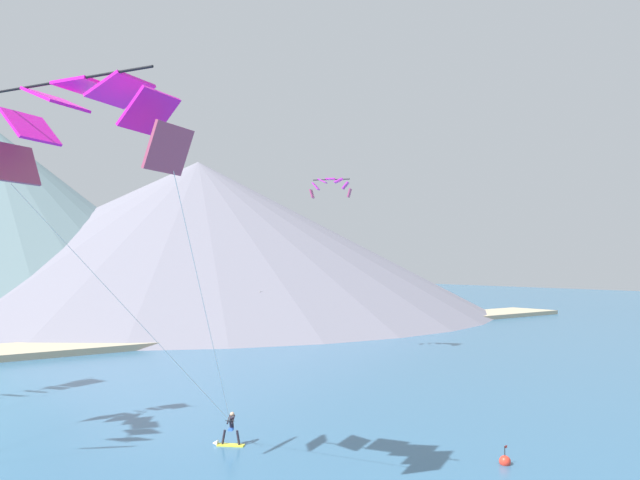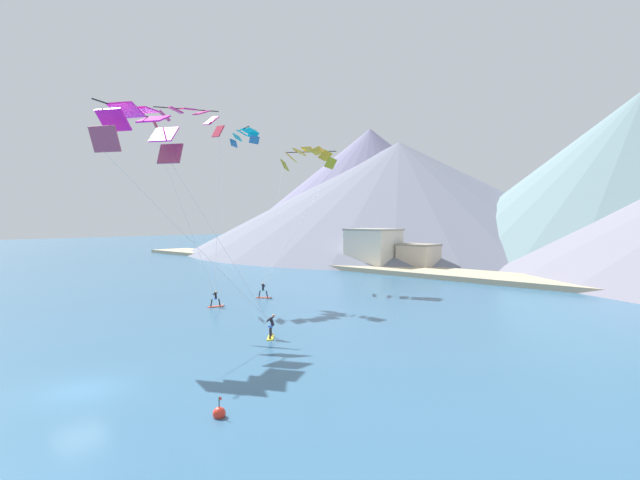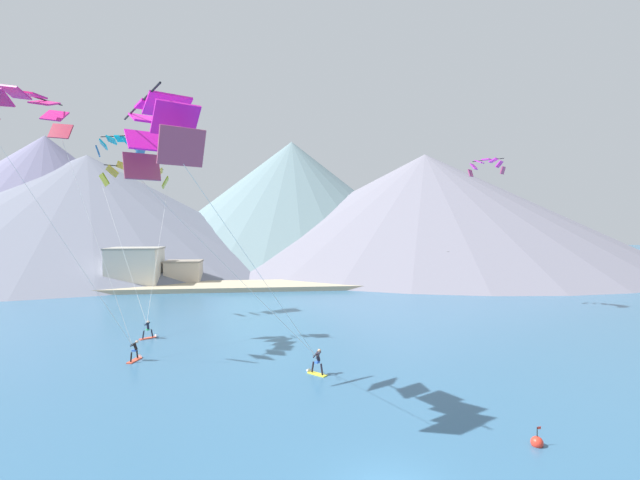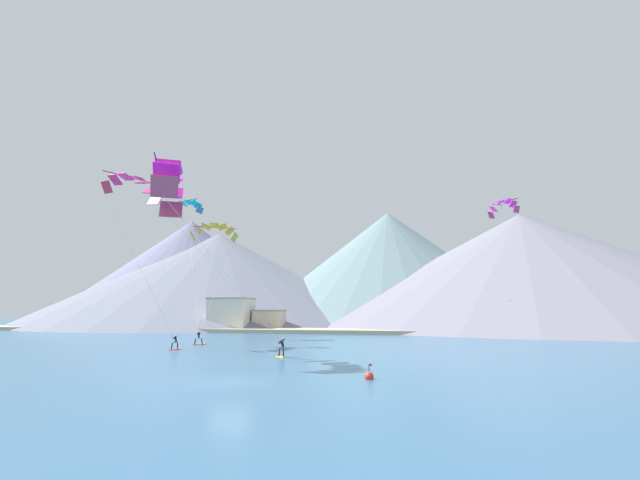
{
  "view_description": "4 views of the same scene",
  "coord_description": "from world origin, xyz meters",
  "px_view_note": "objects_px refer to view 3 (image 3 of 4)",
  "views": [
    {
      "loc": [
        -17.67,
        -16.01,
        9.69
      ],
      "look_at": [
        3.81,
        12.37,
        11.01
      ],
      "focal_mm": 35.0,
      "sensor_mm": 36.0,
      "label": 1
    },
    {
      "loc": [
        25.23,
        -9.44,
        8.49
      ],
      "look_at": [
        3.33,
        13.69,
        7.1
      ],
      "focal_mm": 28.0,
      "sensor_mm": 36.0,
      "label": 2
    },
    {
      "loc": [
        -4.6,
        -15.3,
        10.13
      ],
      "look_at": [
        -0.31,
        19.86,
        9.04
      ],
      "focal_mm": 24.0,
      "sensor_mm": 36.0,
      "label": 3
    },
    {
      "loc": [
        10.7,
        -24.13,
        4.08
      ],
      "look_at": [
        2.14,
        14.04,
        10.58
      ],
      "focal_mm": 24.0,
      "sensor_mm": 36.0,
      "label": 4
    }
  ],
  "objects_px": {
    "parafoil_kite_distant_low_drift": "(120,144)",
    "parafoil_kite_mid_center": "(135,173)",
    "kitesurfer_mid_center": "(150,333)",
    "parafoil_kite_near_trail": "(29,108)",
    "parafoil_kite_distant_high_outer": "(486,165)",
    "kitesurfer_near_lead": "(315,366)",
    "race_marker_buoy": "(537,442)",
    "kitesurfer_near_trail": "(136,354)",
    "parafoil_kite_near_lead": "(159,130)"
  },
  "relations": [
    {
      "from": "parafoil_kite_distant_low_drift",
      "to": "parafoil_kite_mid_center",
      "type": "bearing_deg",
      "value": 100.43
    },
    {
      "from": "parafoil_kite_mid_center",
      "to": "kitesurfer_mid_center",
      "type": "bearing_deg",
      "value": -68.5
    },
    {
      "from": "parafoil_kite_near_trail",
      "to": "parafoil_kite_distant_low_drift",
      "type": "height_order",
      "value": "parafoil_kite_near_trail"
    },
    {
      "from": "parafoil_kite_distant_high_outer",
      "to": "parafoil_kite_distant_low_drift",
      "type": "bearing_deg",
      "value": -164.46
    },
    {
      "from": "parafoil_kite_near_trail",
      "to": "parafoil_kite_distant_low_drift",
      "type": "relative_size",
      "value": 4.64
    },
    {
      "from": "kitesurfer_near_lead",
      "to": "race_marker_buoy",
      "type": "height_order",
      "value": "kitesurfer_near_lead"
    },
    {
      "from": "parafoil_kite_near_trail",
      "to": "race_marker_buoy",
      "type": "height_order",
      "value": "parafoil_kite_near_trail"
    },
    {
      "from": "race_marker_buoy",
      "to": "kitesurfer_mid_center",
      "type": "bearing_deg",
      "value": 136.2
    },
    {
      "from": "kitesurfer_near_lead",
      "to": "parafoil_kite_distant_high_outer",
      "type": "xyz_separation_m",
      "value": [
        23.72,
        21.33,
        17.24
      ]
    },
    {
      "from": "parafoil_kite_distant_high_outer",
      "to": "kitesurfer_near_trail",
      "type": "bearing_deg",
      "value": -155.7
    },
    {
      "from": "kitesurfer_near_lead",
      "to": "parafoil_kite_distant_low_drift",
      "type": "distance_m",
      "value": 25.34
    },
    {
      "from": "parafoil_kite_near_trail",
      "to": "kitesurfer_near_lead",
      "type": "bearing_deg",
      "value": -17.68
    },
    {
      "from": "parafoil_kite_mid_center",
      "to": "parafoil_kite_distant_high_outer",
      "type": "xyz_separation_m",
      "value": [
        41.83,
        -0.62,
        1.53
      ]
    },
    {
      "from": "parafoil_kite_distant_high_outer",
      "to": "parafoil_kite_distant_low_drift",
      "type": "relative_size",
      "value": 0.96
    },
    {
      "from": "parafoil_kite_distant_low_drift",
      "to": "kitesurfer_near_lead",
      "type": "bearing_deg",
      "value": -32.81
    },
    {
      "from": "parafoil_kite_distant_high_outer",
      "to": "parafoil_kite_mid_center",
      "type": "bearing_deg",
      "value": 179.15
    },
    {
      "from": "parafoil_kite_near_lead",
      "to": "race_marker_buoy",
      "type": "relative_size",
      "value": 14.98
    },
    {
      "from": "kitesurfer_near_lead",
      "to": "parafoil_kite_near_trail",
      "type": "height_order",
      "value": "parafoil_kite_near_trail"
    },
    {
      "from": "parafoil_kite_distant_low_drift",
      "to": "parafoil_kite_distant_high_outer",
      "type": "bearing_deg",
      "value": 15.54
    },
    {
      "from": "kitesurfer_near_trail",
      "to": "parafoil_kite_distant_low_drift",
      "type": "distance_m",
      "value": 18.0
    },
    {
      "from": "parafoil_kite_mid_center",
      "to": "kitesurfer_near_trail",
      "type": "bearing_deg",
      "value": -74.03
    },
    {
      "from": "parafoil_kite_near_trail",
      "to": "parafoil_kite_mid_center",
      "type": "relative_size",
      "value": 1.2
    },
    {
      "from": "kitesurfer_near_lead",
      "to": "kitesurfer_mid_center",
      "type": "relative_size",
      "value": 1.03
    },
    {
      "from": "kitesurfer_near_trail",
      "to": "race_marker_buoy",
      "type": "relative_size",
      "value": 1.75
    },
    {
      "from": "kitesurfer_near_lead",
      "to": "parafoil_kite_mid_center",
      "type": "height_order",
      "value": "parafoil_kite_mid_center"
    },
    {
      "from": "parafoil_kite_near_lead",
      "to": "parafoil_kite_distant_low_drift",
      "type": "height_order",
      "value": "parafoil_kite_distant_low_drift"
    },
    {
      "from": "race_marker_buoy",
      "to": "parafoil_kite_near_trail",
      "type": "bearing_deg",
      "value": 149.96
    },
    {
      "from": "parafoil_kite_near_trail",
      "to": "parafoil_kite_mid_center",
      "type": "bearing_deg",
      "value": 77.41
    },
    {
      "from": "kitesurfer_near_lead",
      "to": "parafoil_kite_distant_high_outer",
      "type": "height_order",
      "value": "parafoil_kite_distant_high_outer"
    },
    {
      "from": "parafoil_kite_near_trail",
      "to": "parafoil_kite_distant_high_outer",
      "type": "xyz_separation_m",
      "value": [
        45.21,
        14.48,
        -1.55
      ]
    },
    {
      "from": "parafoil_kite_near_trail",
      "to": "race_marker_buoy",
      "type": "bearing_deg",
      "value": -30.04
    },
    {
      "from": "parafoil_kite_near_lead",
      "to": "parafoil_kite_near_trail",
      "type": "height_order",
      "value": "parafoil_kite_near_trail"
    },
    {
      "from": "kitesurfer_mid_center",
      "to": "parafoil_kite_distant_high_outer",
      "type": "bearing_deg",
      "value": 15.07
    },
    {
      "from": "kitesurfer_near_trail",
      "to": "parafoil_kite_distant_low_drift",
      "type": "height_order",
      "value": "parafoil_kite_distant_low_drift"
    },
    {
      "from": "kitesurfer_mid_center",
      "to": "parafoil_kite_near_trail",
      "type": "relative_size",
      "value": 0.09
    },
    {
      "from": "kitesurfer_mid_center",
      "to": "parafoil_kite_mid_center",
      "type": "distance_m",
      "value": 19.55
    },
    {
      "from": "parafoil_kite_mid_center",
      "to": "parafoil_kite_distant_high_outer",
      "type": "distance_m",
      "value": 41.86
    },
    {
      "from": "parafoil_kite_near_lead",
      "to": "parafoil_kite_distant_high_outer",
      "type": "distance_m",
      "value": 42.07
    },
    {
      "from": "parafoil_kite_distant_low_drift",
      "to": "kitesurfer_near_trail",
      "type": "bearing_deg",
      "value": -63.55
    },
    {
      "from": "parafoil_kite_distant_high_outer",
      "to": "race_marker_buoy",
      "type": "relative_size",
      "value": 3.91
    },
    {
      "from": "kitesurfer_mid_center",
      "to": "parafoil_kite_near_trail",
      "type": "bearing_deg",
      "value": -150.22
    },
    {
      "from": "kitesurfer_mid_center",
      "to": "parafoil_kite_distant_low_drift",
      "type": "height_order",
      "value": "parafoil_kite_distant_low_drift"
    },
    {
      "from": "kitesurfer_near_lead",
      "to": "parafoil_kite_near_trail",
      "type": "xyz_separation_m",
      "value": [
        -21.49,
        6.85,
        18.79
      ]
    },
    {
      "from": "kitesurfer_mid_center",
      "to": "parafoil_kite_distant_high_outer",
      "type": "relative_size",
      "value": 0.44
    },
    {
      "from": "kitesurfer_near_trail",
      "to": "parafoil_kite_distant_low_drift",
      "type": "bearing_deg",
      "value": 116.45
    },
    {
      "from": "kitesurfer_near_trail",
      "to": "kitesurfer_mid_center",
      "type": "bearing_deg",
      "value": 96.2
    },
    {
      "from": "kitesurfer_mid_center",
      "to": "race_marker_buoy",
      "type": "distance_m",
      "value": 31.87
    },
    {
      "from": "kitesurfer_near_trail",
      "to": "parafoil_kite_distant_high_outer",
      "type": "distance_m",
      "value": 44.03
    },
    {
      "from": "kitesurfer_near_lead",
      "to": "kitesurfer_near_trail",
      "type": "xyz_separation_m",
      "value": [
        -13.17,
        4.67,
        -0.1
      ]
    },
    {
      "from": "kitesurfer_near_lead",
      "to": "parafoil_kite_near_lead",
      "type": "distance_m",
      "value": 17.97
    }
  ]
}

